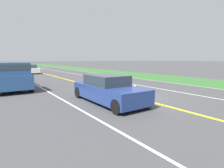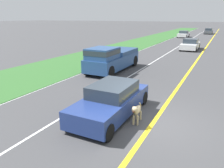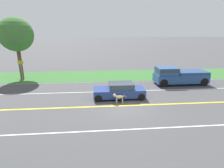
# 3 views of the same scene
# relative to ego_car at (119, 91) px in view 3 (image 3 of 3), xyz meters

# --- Properties ---
(ground_plane) EXTENTS (400.00, 400.00, 0.00)m
(ground_plane) POSITION_rel_ego_car_xyz_m (-1.79, -0.17, -0.63)
(ground_plane) COLOR #424244
(centre_divider_line) EXTENTS (0.18, 160.00, 0.01)m
(centre_divider_line) POSITION_rel_ego_car_xyz_m (-1.79, -0.17, -0.63)
(centre_divider_line) COLOR yellow
(centre_divider_line) RESTS_ON ground
(lane_edge_line_right) EXTENTS (0.14, 160.00, 0.01)m
(lane_edge_line_right) POSITION_rel_ego_car_xyz_m (5.21, -0.17, -0.63)
(lane_edge_line_right) COLOR white
(lane_edge_line_right) RESTS_ON ground
(lane_dash_same_dir) EXTENTS (0.10, 160.00, 0.01)m
(lane_dash_same_dir) POSITION_rel_ego_car_xyz_m (1.71, -0.17, -0.63)
(lane_dash_same_dir) COLOR white
(lane_dash_same_dir) RESTS_ON ground
(lane_dash_oncoming) EXTENTS (0.10, 160.00, 0.01)m
(lane_dash_oncoming) POSITION_rel_ego_car_xyz_m (-5.29, -0.17, -0.63)
(lane_dash_oncoming) COLOR white
(lane_dash_oncoming) RESTS_ON ground
(grass_verge_right) EXTENTS (6.00, 160.00, 0.03)m
(grass_verge_right) POSITION_rel_ego_car_xyz_m (8.21, -0.17, -0.62)
(grass_verge_right) COLOR #33662D
(grass_verge_right) RESTS_ON ground
(ego_car) EXTENTS (1.81, 4.40, 1.36)m
(ego_car) POSITION_rel_ego_car_xyz_m (0.00, 0.00, 0.00)
(ego_car) COLOR navy
(ego_car) RESTS_ON ground
(dog) EXTENTS (0.33, 1.24, 0.84)m
(dog) POSITION_rel_ego_car_xyz_m (-1.21, 0.24, -0.11)
(dog) COLOR #D1B784
(dog) RESTS_ON ground
(pickup_truck) EXTENTS (2.05, 5.66, 1.92)m
(pickup_truck) POSITION_rel_ego_car_xyz_m (3.57, -7.00, 0.35)
(pickup_truck) COLOR #284C84
(pickup_truck) RESTS_ON ground
(roadside_tree_right_near) EXTENTS (3.92, 3.92, 7.26)m
(roadside_tree_right_near) POSITION_rel_ego_car_xyz_m (7.66, 11.22, 4.63)
(roadside_tree_right_near) COLOR brown
(roadside_tree_right_near) RESTS_ON ground
(street_sign) EXTENTS (0.11, 0.64, 2.52)m
(street_sign) POSITION_rel_ego_car_xyz_m (6.05, 10.53, 0.96)
(street_sign) COLOR gray
(street_sign) RESTS_ON ground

